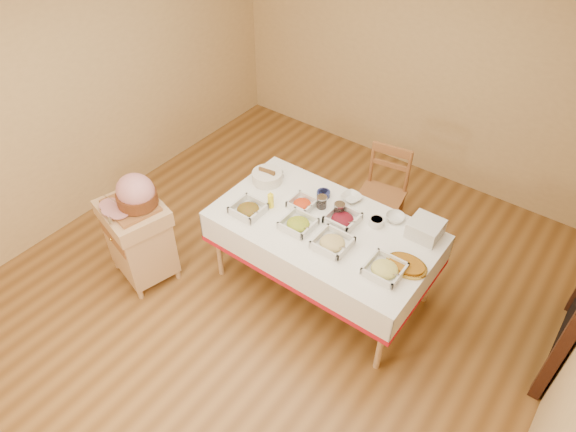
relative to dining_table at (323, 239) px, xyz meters
The scene contains 22 objects.
room_shell 0.82m from the dining_table, 135.00° to the right, with size 5.00×5.00×5.00m.
dining_table is the anchor object (origin of this frame).
butcher_cart 1.61m from the dining_table, 149.13° to the right, with size 0.67×0.60×0.80m.
dining_chair 0.97m from the dining_table, 87.67° to the left, with size 0.48×0.46×0.93m.
ham_on_board 1.58m from the dining_table, 149.41° to the right, with size 0.47×0.45×0.31m.
serving_dish_a 0.67m from the dining_table, 156.53° to the right, with size 0.25×0.25×0.11m.
serving_dish_b 0.29m from the dining_table, 135.26° to the right, with size 0.25×0.25×0.10m.
serving_dish_c 0.32m from the dining_table, 41.53° to the right, with size 0.26×0.26×0.11m.
serving_dish_d 0.69m from the dining_table, 14.35° to the right, with size 0.26×0.26×0.10m.
serving_dish_e 0.34m from the dining_table, 164.37° to the left, with size 0.21×0.20×0.10m.
serving_dish_f 0.25m from the dining_table, 47.23° to the left, with size 0.25×0.24×0.12m.
small_bowl_left 0.77m from the dining_table, 157.86° to the left, with size 0.11×0.11×0.05m.
small_bowl_mid 0.41m from the dining_table, 124.73° to the left, with size 0.12×0.12×0.05m.
small_bowl_right 0.47m from the dining_table, 36.38° to the left, with size 0.12×0.12×0.06m.
bowl_white_imported 0.44m from the dining_table, 88.51° to the left, with size 0.17×0.17×0.04m, color silver.
bowl_small_imported 0.62m from the dining_table, 42.25° to the left, with size 0.16×0.16×0.05m, color silver.
preserve_jar_left 0.30m from the dining_table, 129.30° to the left, with size 0.09×0.09×0.11m.
preserve_jar_right 0.28m from the dining_table, 79.28° to the left, with size 0.09×0.09×0.12m.
mustard_bottle 0.54m from the dining_table, 169.81° to the right, with size 0.05×0.05×0.16m.
bread_basket 0.77m from the dining_table, 166.77° to the left, with size 0.27×0.27×0.12m.
plate_stack 0.83m from the dining_table, 28.06° to the left, with size 0.25×0.25×0.13m.
brass_platter 0.77m from the dining_table, ahead, with size 0.32×0.23×0.04m.
Camera 1 is at (1.91, -2.32, 3.57)m, focal length 32.00 mm.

